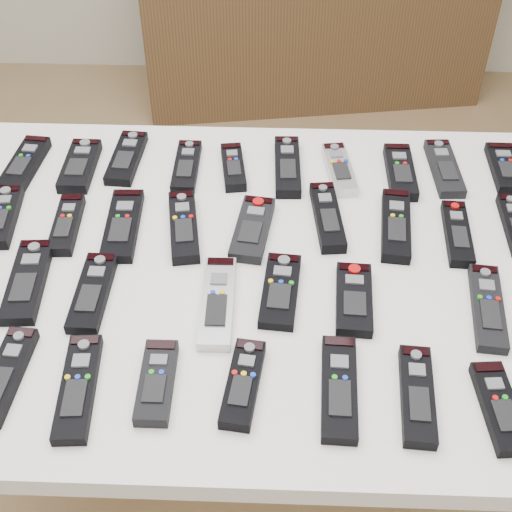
{
  "coord_description": "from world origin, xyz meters",
  "views": [
    {
      "loc": [
        0.06,
        -1.04,
        1.69
      ],
      "look_at": [
        0.02,
        -0.12,
        0.8
      ],
      "focal_mm": 50.0,
      "sensor_mm": 36.0,
      "label": 1
    }
  ],
  "objects_px": {
    "remote_21": "(93,292)",
    "remote_23": "(280,291)",
    "remote_28": "(6,375)",
    "remote_31": "(243,384)",
    "sideboard": "(315,18)",
    "remote_4": "(233,167)",
    "remote_25": "(488,307)",
    "remote_15": "(327,217)",
    "remote_32": "(339,388)",
    "remote_33": "(417,395)",
    "remote_34": "(499,407)",
    "remote_9": "(505,168)",
    "remote_1": "(80,166)",
    "remote_13": "(184,227)",
    "remote_8": "(444,168)",
    "remote_6": "(339,170)",
    "remote_20": "(28,281)",
    "remote_12": "(123,225)",
    "remote_30": "(157,382)",
    "remote_29": "(78,387)",
    "remote_10": "(1,217)",
    "remote_17": "(457,233)",
    "table": "(256,286)",
    "remote_5": "(287,167)",
    "remote_24": "(354,299)",
    "remote_14": "(252,229)",
    "remote_2": "(127,158)",
    "remote_0": "(25,164)",
    "remote_22": "(217,302)",
    "remote_3": "(187,166)",
    "remote_16": "(396,225)",
    "remote_7": "(400,172)",
    "remote_11": "(67,224)"
  },
  "relations": [
    {
      "from": "remote_21",
      "to": "remote_23",
      "type": "distance_m",
      "value": 0.32
    },
    {
      "from": "remote_28",
      "to": "remote_31",
      "type": "distance_m",
      "value": 0.37
    },
    {
      "from": "sideboard",
      "to": "remote_4",
      "type": "relative_size",
      "value": 9.76
    },
    {
      "from": "remote_4",
      "to": "remote_25",
      "type": "xyz_separation_m",
      "value": [
        0.45,
        -0.38,
        -0.0
      ]
    },
    {
      "from": "remote_15",
      "to": "remote_32",
      "type": "height_order",
      "value": "remote_15"
    },
    {
      "from": "remote_33",
      "to": "remote_34",
      "type": "relative_size",
      "value": 1.12
    },
    {
      "from": "remote_9",
      "to": "remote_34",
      "type": "distance_m",
      "value": 0.61
    },
    {
      "from": "remote_1",
      "to": "remote_21",
      "type": "distance_m",
      "value": 0.37
    },
    {
      "from": "remote_13",
      "to": "remote_32",
      "type": "xyz_separation_m",
      "value": [
        0.28,
        -0.36,
        -0.0
      ]
    },
    {
      "from": "remote_1",
      "to": "remote_8",
      "type": "xyz_separation_m",
      "value": [
        0.76,
        0.02,
        -0.0
      ]
    },
    {
      "from": "remote_1",
      "to": "remote_6",
      "type": "bearing_deg",
      "value": 0.72
    },
    {
      "from": "remote_20",
      "to": "remote_33",
      "type": "xyz_separation_m",
      "value": [
        0.65,
        -0.22,
        0.0
      ]
    },
    {
      "from": "remote_28",
      "to": "remote_33",
      "type": "height_order",
      "value": "remote_33"
    },
    {
      "from": "remote_32",
      "to": "remote_12",
      "type": "bearing_deg",
      "value": 139.71
    },
    {
      "from": "remote_20",
      "to": "remote_30",
      "type": "height_order",
      "value": "remote_30"
    },
    {
      "from": "remote_21",
      "to": "remote_29",
      "type": "height_order",
      "value": "same"
    },
    {
      "from": "remote_10",
      "to": "remote_17",
      "type": "relative_size",
      "value": 0.98
    },
    {
      "from": "table",
      "to": "remote_5",
      "type": "relative_size",
      "value": 6.65
    },
    {
      "from": "remote_24",
      "to": "remote_31",
      "type": "relative_size",
      "value": 0.99
    },
    {
      "from": "remote_21",
      "to": "remote_25",
      "type": "distance_m",
      "value": 0.67
    },
    {
      "from": "remote_8",
      "to": "remote_33",
      "type": "relative_size",
      "value": 1.03
    },
    {
      "from": "remote_14",
      "to": "remote_15",
      "type": "height_order",
      "value": "remote_15"
    },
    {
      "from": "remote_1",
      "to": "remote_9",
      "type": "relative_size",
      "value": 1.05
    },
    {
      "from": "table",
      "to": "remote_21",
      "type": "distance_m",
      "value": 0.3
    },
    {
      "from": "remote_12",
      "to": "remote_24",
      "type": "height_order",
      "value": "remote_24"
    },
    {
      "from": "remote_5",
      "to": "remote_34",
      "type": "relative_size",
      "value": 1.21
    },
    {
      "from": "remote_2",
      "to": "remote_20",
      "type": "bearing_deg",
      "value": -103.29
    },
    {
      "from": "remote_2",
      "to": "remote_34",
      "type": "bearing_deg",
      "value": -38.88
    },
    {
      "from": "remote_0",
      "to": "remote_28",
      "type": "distance_m",
      "value": 0.55
    },
    {
      "from": "remote_5",
      "to": "remote_17",
      "type": "distance_m",
      "value": 0.38
    },
    {
      "from": "remote_23",
      "to": "remote_32",
      "type": "bearing_deg",
      "value": -60.55
    },
    {
      "from": "remote_12",
      "to": "remote_24",
      "type": "relative_size",
      "value": 1.24
    },
    {
      "from": "remote_22",
      "to": "remote_28",
      "type": "relative_size",
      "value": 1.13
    },
    {
      "from": "remote_3",
      "to": "remote_9",
      "type": "relative_size",
      "value": 1.06
    },
    {
      "from": "remote_4",
      "to": "remote_3",
      "type": "bearing_deg",
      "value": 171.23
    },
    {
      "from": "remote_1",
      "to": "remote_16",
      "type": "bearing_deg",
      "value": -14.44
    },
    {
      "from": "sideboard",
      "to": "remote_6",
      "type": "distance_m",
      "value": 1.68
    },
    {
      "from": "remote_1",
      "to": "remote_17",
      "type": "distance_m",
      "value": 0.78
    },
    {
      "from": "remote_7",
      "to": "remote_32",
      "type": "distance_m",
      "value": 0.57
    },
    {
      "from": "remote_1",
      "to": "remote_33",
      "type": "distance_m",
      "value": 0.84
    },
    {
      "from": "remote_20",
      "to": "remote_25",
      "type": "height_order",
      "value": "remote_20"
    },
    {
      "from": "remote_16",
      "to": "remote_6",
      "type": "bearing_deg",
      "value": 125.72
    },
    {
      "from": "table",
      "to": "remote_13",
      "type": "distance_m",
      "value": 0.18
    },
    {
      "from": "remote_4",
      "to": "remote_25",
      "type": "distance_m",
      "value": 0.59
    },
    {
      "from": "sideboard",
      "to": "remote_24",
      "type": "xyz_separation_m",
      "value": [
        -0.01,
        -1.99,
        0.44
      ]
    },
    {
      "from": "remote_14",
      "to": "remote_30",
      "type": "bearing_deg",
      "value": -102.46
    },
    {
      "from": "remote_11",
      "to": "remote_28",
      "type": "xyz_separation_m",
      "value": [
        -0.01,
        -0.35,
        0.0
      ]
    },
    {
      "from": "remote_21",
      "to": "remote_28",
      "type": "relative_size",
      "value": 1.0
    },
    {
      "from": "table",
      "to": "remote_20",
      "type": "distance_m",
      "value": 0.41
    },
    {
      "from": "remote_25",
      "to": "remote_33",
      "type": "distance_m",
      "value": 0.23
    }
  ]
}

